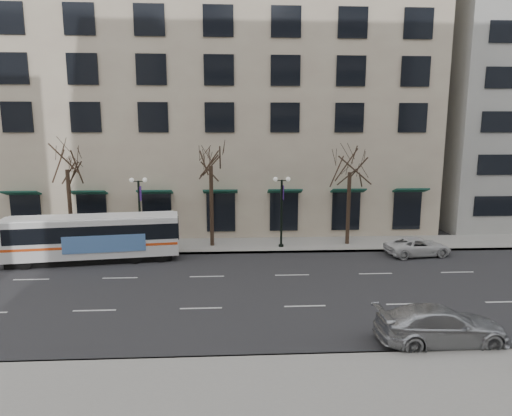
{
  "coord_description": "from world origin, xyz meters",
  "views": [
    {
      "loc": [
        1.63,
        -21.66,
        8.24
      ],
      "look_at": [
        2.88,
        2.5,
        4.0
      ],
      "focal_mm": 30.0,
      "sensor_mm": 36.0,
      "label": 1
    }
  ],
  "objects": [
    {
      "name": "sidewalk_far",
      "position": [
        5.0,
        9.0,
        0.07
      ],
      "size": [
        80.0,
        4.0,
        0.15
      ],
      "primitive_type": "cube",
      "color": "gray",
      "rests_on": "ground"
    },
    {
      "name": "tree_far_right",
      "position": [
        10.0,
        8.8,
        6.42
      ],
      "size": [
        3.6,
        3.6,
        8.06
      ],
      "color": "black",
      "rests_on": "ground"
    },
    {
      "name": "building_hotel",
      "position": [
        -2.0,
        21.0,
        12.0
      ],
      "size": [
        40.0,
        20.0,
        24.0
      ],
      "primitive_type": "cube",
      "color": "tan",
      "rests_on": "ground"
    },
    {
      "name": "lamp_post_right",
      "position": [
        5.01,
        8.2,
        2.94
      ],
      "size": [
        1.22,
        0.45,
        5.21
      ],
      "color": "black",
      "rests_on": "ground"
    },
    {
      "name": "ground",
      "position": [
        0.0,
        0.0,
        0.0
      ],
      "size": [
        160.0,
        160.0,
        0.0
      ],
      "primitive_type": "plane",
      "color": "black",
      "rests_on": "ground"
    },
    {
      "name": "white_pickup",
      "position": [
        14.13,
        5.99,
        0.61
      ],
      "size": [
        4.62,
        2.58,
        1.22
      ],
      "primitive_type": "imported",
      "rotation": [
        0.0,
        0.0,
        1.7
      ],
      "color": "silver",
      "rests_on": "ground"
    },
    {
      "name": "tree_far_left",
      "position": [
        -10.0,
        8.8,
        6.7
      ],
      "size": [
        3.6,
        3.6,
        8.34
      ],
      "color": "black",
      "rests_on": "ground"
    },
    {
      "name": "lamp_post_left",
      "position": [
        -4.99,
        8.2,
        2.94
      ],
      "size": [
        1.22,
        0.45,
        5.21
      ],
      "color": "black",
      "rests_on": "ground"
    },
    {
      "name": "city_bus",
      "position": [
        -7.5,
        5.81,
        1.63
      ],
      "size": [
        11.23,
        3.85,
        2.98
      ],
      "rotation": [
        0.0,
        0.0,
        0.13
      ],
      "color": "white",
      "rests_on": "ground"
    },
    {
      "name": "silver_car",
      "position": [
        9.77,
        -6.2,
        0.75
      ],
      "size": [
        5.16,
        2.14,
        1.49
      ],
      "primitive_type": "imported",
      "rotation": [
        0.0,
        0.0,
        1.58
      ],
      "color": "#B1B3B9",
      "rests_on": "ground"
    },
    {
      "name": "tree_far_mid",
      "position": [
        0.0,
        8.8,
        6.91
      ],
      "size": [
        3.6,
        3.6,
        8.55
      ],
      "color": "black",
      "rests_on": "ground"
    }
  ]
}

